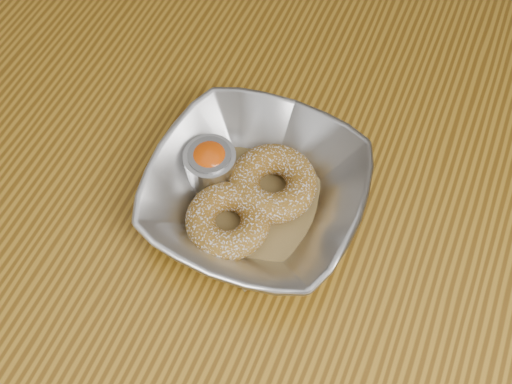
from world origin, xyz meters
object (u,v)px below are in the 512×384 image
at_px(serving_bowl, 256,193).
at_px(donut_back, 273,183).
at_px(donut_front, 228,220).
at_px(ramekin, 210,164).
at_px(table, 294,202).

relative_size(serving_bowl, donut_back, 2.38).
distance_m(donut_front, ramekin, 0.07).
relative_size(table, serving_bowl, 5.35).
distance_m(serving_bowl, donut_back, 0.02).
height_order(donut_front, ramekin, ramekin).
height_order(serving_bowl, ramekin, same).
height_order(table, donut_back, donut_back).
xyz_separation_m(serving_bowl, donut_front, (-0.01, -0.04, -0.00)).
bearing_deg(ramekin, table, 37.94).
relative_size(table, ramekin, 21.43).
distance_m(donut_back, donut_front, 0.06).
relative_size(table, donut_front, 13.69).
bearing_deg(donut_back, ramekin, -174.45).
xyz_separation_m(table, donut_back, (-0.01, -0.06, 0.13)).
xyz_separation_m(table, ramekin, (-0.08, -0.06, 0.13)).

